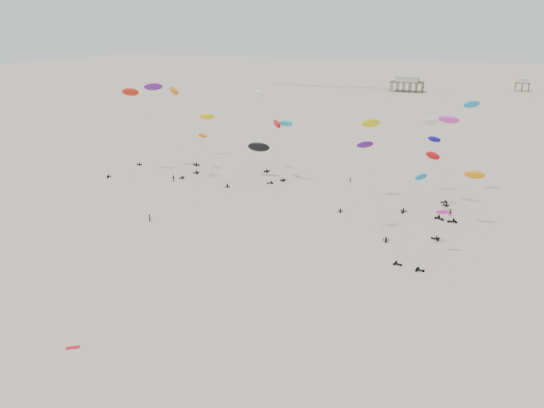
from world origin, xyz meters
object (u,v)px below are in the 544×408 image
at_px(pavilion_small, 522,86).
at_px(spectator_0, 150,222).
at_px(rig_0, 371,170).
at_px(rig_4, 367,133).
at_px(pavilion_main, 407,85).
at_px(rig_9, 468,186).

bearing_deg(pavilion_small, spectator_0, -106.75).
xyz_separation_m(rig_0, rig_4, (-5.82, 22.83, 3.06)).
distance_m(pavilion_small, rig_0, 285.44).
height_order(pavilion_small, rig_0, rig_0).
distance_m(pavilion_main, rig_9, 245.99).
xyz_separation_m(pavilion_main, rig_9, (47.41, -241.33, 5.12)).
height_order(pavilion_small, rig_9, rig_9).
bearing_deg(rig_4, pavilion_small, -111.08).
xyz_separation_m(rig_0, rig_9, (19.14, 10.86, -4.46)).
height_order(pavilion_main, pavilion_small, pavilion_main).
relative_size(rig_4, rig_9, 1.35).
height_order(rig_9, spectator_0, rig_9).
relative_size(rig_0, spectator_0, 9.47).
xyz_separation_m(pavilion_small, rig_9, (-22.59, -271.33, 5.86)).
relative_size(rig_4, spectator_0, 10.95).
bearing_deg(spectator_0, rig_9, -131.10).
xyz_separation_m(pavilion_main, spectator_0, (-18.72, -264.86, -4.22)).
distance_m(pavilion_main, pavilion_small, 76.16).
relative_size(pavilion_small, rig_9, 0.52).
xyz_separation_m(rig_0, spectator_0, (-46.99, -12.68, -13.81)).
bearing_deg(pavilion_small, pavilion_main, -156.80).
relative_size(pavilion_small, rig_0, 0.45).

